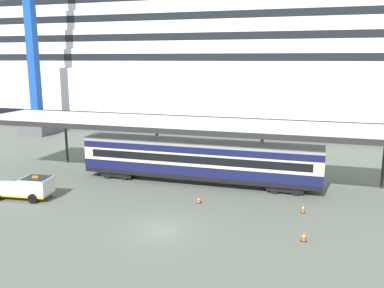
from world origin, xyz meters
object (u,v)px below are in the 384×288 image
traffic_cone_mid (199,200)px  traffic_cone_far (303,208)px  quay_bollard (21,184)px  traffic_cone_near (304,236)px  dockside_crane (33,15)px  cruise_ship (303,45)px  train_carriage (199,160)px  service_truck (27,187)px

traffic_cone_mid → traffic_cone_far: traffic_cone_far is taller
traffic_cone_mid → quay_bollard: size_ratio=0.62×
traffic_cone_near → dockside_crane: (-40.62, 27.94, 17.56)m
cruise_ship → dockside_crane: size_ratio=3.06×
train_carriage → traffic_cone_near: bearing=-45.7°
service_truck → cruise_ship: bearing=66.9°
dockside_crane → train_carriage: bearing=-30.0°
service_truck → traffic_cone_far: size_ratio=7.30×
traffic_cone_mid → dockside_crane: size_ratio=0.01×
traffic_cone_far → dockside_crane: bearing=150.6°
train_carriage → dockside_crane: (-30.60, 17.68, 15.58)m
cruise_ship → traffic_cone_near: 51.12m
cruise_ship → quay_bollard: size_ratio=177.70×
service_truck → traffic_cone_far: service_truck is taller
cruise_ship → traffic_cone_far: (2.27, -44.08, -13.49)m
traffic_cone_near → train_carriage: bearing=134.3°
quay_bollard → traffic_cone_mid: bearing=4.5°
quay_bollard → dockside_crane: bearing=123.1°
traffic_cone_mid → traffic_cone_far: size_ratio=0.81×
traffic_cone_far → quay_bollard: (-24.52, -1.51, 0.15)m
traffic_cone_near → quay_bollard: size_ratio=0.68×
cruise_ship → traffic_cone_far: cruise_ship is taller
traffic_cone_near → service_truck: bearing=175.3°
quay_bollard → train_carriage: bearing=24.2°
train_carriage → traffic_cone_far: (9.79, -5.10, -1.94)m
cruise_ship → service_truck: 53.10m
cruise_ship → traffic_cone_mid: size_ratio=285.65×
service_truck → quay_bollard: 2.75m
traffic_cone_far → service_truck: bearing=-171.7°
service_truck → dockside_crane: dockside_crane is taller
cruise_ship → traffic_cone_mid: (-6.00, -44.30, -13.56)m
cruise_ship → traffic_cone_near: (2.50, -49.24, -13.54)m
traffic_cone_far → dockside_crane: size_ratio=0.01×
cruise_ship → train_carriage: 41.34m
traffic_cone_near → quay_bollard: quay_bollard is taller
traffic_cone_near → traffic_cone_far: traffic_cone_far is taller
traffic_cone_near → traffic_cone_far: bearing=92.6°
cruise_ship → quay_bollard: bearing=-116.0°
train_carriage → quay_bollard: bearing=-155.8°
quay_bollard → traffic_cone_far: bearing=3.5°
service_truck → traffic_cone_far: (22.50, 3.30, -0.63)m
train_carriage → traffic_cone_far: 11.21m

